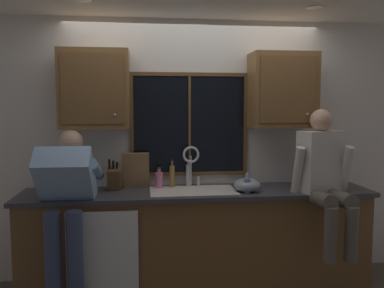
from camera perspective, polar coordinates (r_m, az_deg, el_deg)
name	(u,v)px	position (r m, az deg, el deg)	size (l,w,h in m)	color
back_wall	(193,149)	(4.04, 0.15, -0.68)	(5.60, 0.12, 2.55)	silver
ceiling_downlight_left	(84,0)	(3.46, -15.28, 19.24)	(0.14, 0.14, 0.01)	#FFEAB2
ceiling_downlight_right	(314,7)	(3.73, 17.11, 18.19)	(0.14, 0.14, 0.01)	#FFEAB2
window_glass	(189,124)	(3.95, -0.37, 2.81)	(1.10, 0.02, 0.95)	black
window_frame_top	(190,74)	(3.95, -0.36, 9.96)	(1.17, 0.02, 0.04)	brown
window_frame_bottom	(190,174)	(4.00, -0.35, -4.27)	(1.17, 0.02, 0.04)	brown
window_frame_left	(132,125)	(3.92, -8.64, 2.73)	(0.04, 0.02, 0.95)	brown
window_frame_right	(245,124)	(4.05, 7.67, 2.83)	(0.04, 0.02, 0.95)	brown
window_mullion_center	(190,125)	(3.94, -0.35, 2.80)	(0.02, 0.02, 0.95)	brown
lower_cabinet_run	(198,240)	(3.89, 0.80, -13.58)	(3.20, 0.58, 0.88)	brown
countertop	(198,193)	(3.74, 0.85, -7.00)	(3.26, 0.62, 0.04)	#38383D
dishwasher_front	(103,255)	(3.57, -12.68, -15.19)	(0.60, 0.02, 0.74)	white
upper_cabinet_left	(95,89)	(3.79, -13.75, 7.61)	(0.63, 0.36, 0.72)	brown
upper_cabinet_right	(283,90)	(4.00, 12.85, 7.51)	(0.63, 0.36, 0.72)	brown
sink	(193,201)	(3.76, 0.15, -8.15)	(0.80, 0.46, 0.21)	white
faucet	(192,161)	(3.87, -0.07, -2.47)	(0.18, 0.09, 0.40)	silver
person_standing	(67,199)	(3.49, -17.52, -7.51)	(0.53, 0.71, 1.50)	#384260
person_sitting_on_counter	(324,174)	(3.77, 18.44, -4.03)	(0.54, 0.65, 1.26)	#595147
knife_block	(114,179)	(3.81, -11.12, -4.90)	(0.12, 0.18, 0.32)	brown
cutting_board	(136,170)	(3.89, -8.07, -3.72)	(0.26, 0.02, 0.35)	#997047
mixing_bowl	(247,185)	(3.74, 7.95, -5.86)	(0.25, 0.25, 0.13)	#8C99A8
soap_dispenser	(247,185)	(3.67, 7.87, -5.86)	(0.06, 0.07, 0.18)	#668CCC
bottle_green_glass	(172,176)	(3.89, -2.87, -4.55)	(0.05, 0.05, 0.27)	olive
bottle_tall_clear	(159,179)	(3.86, -4.74, -5.08)	(0.07, 0.07, 0.20)	pink
bottle_amber_small	(188,175)	(3.93, -0.51, -4.41)	(0.05, 0.05, 0.28)	#B7B7BC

